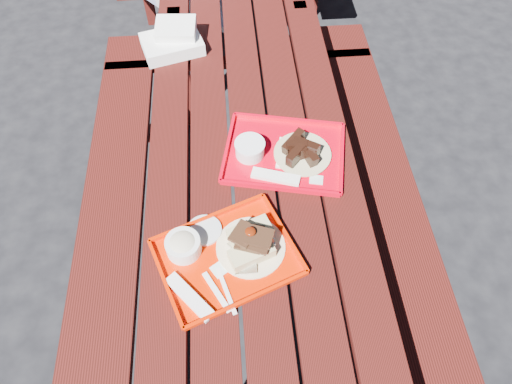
% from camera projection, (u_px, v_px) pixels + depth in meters
% --- Properties ---
extents(ground, '(60.00, 60.00, 0.00)m').
position_uv_depth(ground, '(254.00, 262.00, 2.23)').
color(ground, black).
rests_on(ground, ground).
extents(picnic_table_near, '(1.41, 2.40, 0.75)m').
position_uv_depth(picnic_table_near, '(253.00, 198.00, 1.77)').
color(picnic_table_near, '#410F0C').
rests_on(picnic_table_near, ground).
extents(near_tray, '(0.49, 0.44, 0.13)m').
position_uv_depth(near_tray, '(224.00, 250.00, 1.39)').
color(near_tray, red).
rests_on(near_tray, picnic_table_near).
extents(far_tray, '(0.48, 0.41, 0.07)m').
position_uv_depth(far_tray, '(282.00, 153.00, 1.62)').
color(far_tray, red).
rests_on(far_tray, picnic_table_near).
extents(white_cloth, '(0.29, 0.24, 0.10)m').
position_uv_depth(white_cloth, '(173.00, 40.00, 1.95)').
color(white_cloth, white).
rests_on(white_cloth, picnic_table_near).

